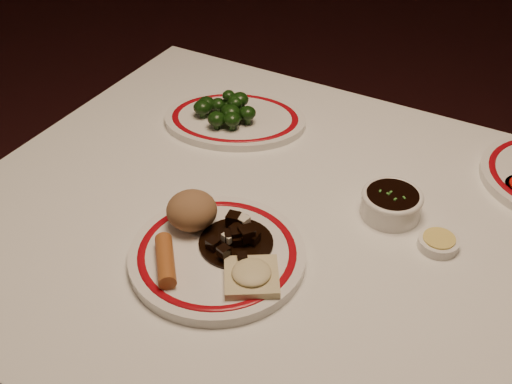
% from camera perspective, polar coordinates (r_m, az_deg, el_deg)
% --- Properties ---
extents(dining_table, '(1.20, 0.90, 0.75)m').
position_cam_1_polar(dining_table, '(1.09, 5.29, -7.29)').
color(dining_table, white).
rests_on(dining_table, ground).
extents(main_plate, '(0.35, 0.35, 0.02)m').
position_cam_1_polar(main_plate, '(0.98, -3.46, -5.63)').
color(main_plate, white).
rests_on(main_plate, dining_table).
extents(rice_mound, '(0.08, 0.08, 0.06)m').
position_cam_1_polar(rice_mound, '(1.00, -5.73, -1.63)').
color(rice_mound, '#8F6543').
rests_on(rice_mound, main_plate).
extents(spring_roll, '(0.08, 0.09, 0.03)m').
position_cam_1_polar(spring_roll, '(0.95, -8.05, -6.03)').
color(spring_roll, '#B2622B').
rests_on(spring_roll, main_plate).
extents(fried_wonton, '(0.11, 0.11, 0.02)m').
position_cam_1_polar(fried_wonton, '(0.92, -0.40, -7.40)').
color(fried_wonton, beige).
rests_on(fried_wonton, main_plate).
extents(stirfry_heap, '(0.11, 0.11, 0.03)m').
position_cam_1_polar(stirfry_heap, '(0.98, -1.72, -4.07)').
color(stirfry_heap, black).
rests_on(stirfry_heap, main_plate).
extents(broccoli_plate, '(0.34, 0.32, 0.02)m').
position_cam_1_polar(broccoli_plate, '(1.29, -1.88, 6.45)').
color(broccoli_plate, white).
rests_on(broccoli_plate, dining_table).
extents(broccoli_pile, '(0.13, 0.10, 0.05)m').
position_cam_1_polar(broccoli_pile, '(1.27, -2.52, 7.41)').
color(broccoli_pile, '#23471C').
rests_on(broccoli_pile, broccoli_plate).
extents(soy_bowl, '(0.10, 0.10, 0.04)m').
position_cam_1_polar(soy_bowl, '(1.07, 11.93, -1.08)').
color(soy_bowl, white).
rests_on(soy_bowl, dining_table).
extents(mustard_dish, '(0.06, 0.06, 0.02)m').
position_cam_1_polar(mustard_dish, '(1.04, 15.91, -4.32)').
color(mustard_dish, white).
rests_on(mustard_dish, dining_table).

